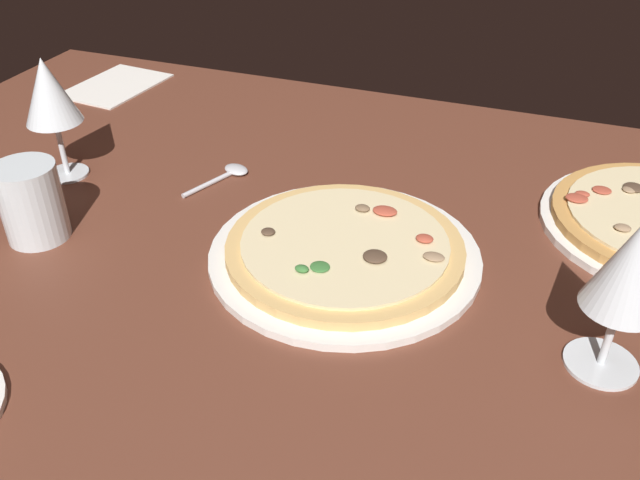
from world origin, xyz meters
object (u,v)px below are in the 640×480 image
(paper_menu, at_px, (116,86))
(spoon, at_px, (229,173))
(wine_glass_far, at_px, (631,270))
(wine_glass_near, at_px, (49,93))
(pizza_main, at_px, (345,250))
(water_glass, at_px, (33,206))

(paper_menu, relative_size, spoon, 1.62)
(wine_glass_far, bearing_deg, spoon, -22.58)
(wine_glass_near, height_order, spoon, wine_glass_near)
(pizza_main, xyz_separation_m, spoon, (0.23, -0.13, -0.01))
(wine_glass_far, height_order, spoon, wine_glass_far)
(pizza_main, distance_m, wine_glass_near, 0.47)
(wine_glass_far, xyz_separation_m, spoon, (0.52, -0.22, -0.11))
(paper_menu, distance_m, spoon, 0.43)
(water_glass, bearing_deg, paper_menu, -65.83)
(wine_glass_far, xyz_separation_m, wine_glass_near, (0.74, -0.14, 0.01))
(pizza_main, bearing_deg, wine_glass_near, -7.15)
(paper_menu, bearing_deg, water_glass, 119.64)
(wine_glass_far, bearing_deg, pizza_main, -15.43)
(wine_glass_far, bearing_deg, paper_menu, -27.38)
(pizza_main, relative_size, spoon, 2.86)
(pizza_main, height_order, wine_glass_far, wine_glass_far)
(wine_glass_near, xyz_separation_m, water_glass, (-0.07, 0.15, -0.08))
(wine_glass_far, height_order, water_glass, wine_glass_far)
(spoon, bearing_deg, water_glass, 55.68)
(pizza_main, bearing_deg, wine_glass_far, 164.57)
(wine_glass_far, xyz_separation_m, water_glass, (0.67, 0.01, -0.07))
(water_glass, distance_m, paper_menu, 0.51)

